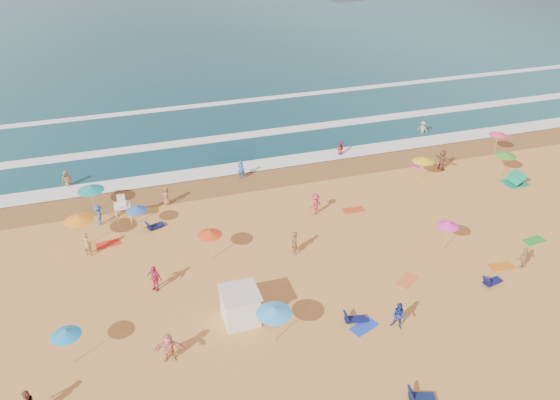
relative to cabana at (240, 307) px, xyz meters
name	(u,v)px	position (x,y,z in m)	size (l,w,h in m)	color
ground	(280,266)	(3.84, 4.34, -1.00)	(220.00, 220.00, 0.00)	gold
ocean	(149,17)	(3.84, 88.34, -1.00)	(220.00, 140.00, 0.18)	#0C4756
wet_sand	(236,182)	(3.84, 16.84, -0.99)	(220.00, 220.00, 0.00)	olive
surf_foam	(215,142)	(3.84, 25.66, -0.90)	(200.00, 18.70, 0.05)	white
cabana	(240,307)	(0.00, 0.00, 0.00)	(2.00, 2.00, 2.00)	white
cabana_roof	(240,293)	(0.00, 0.00, 1.06)	(2.20, 2.20, 0.12)	silver
bicycle	(273,311)	(1.90, -0.30, -0.57)	(0.57, 1.62, 0.85)	black
lifeguard_stand	(123,211)	(-5.83, 13.10, 0.05)	(1.20, 1.20, 2.10)	white
beach_umbrellas	(284,232)	(4.40, 5.13, 1.13)	(56.95, 27.68, 0.77)	blue
loungers	(382,293)	(9.02, -0.60, -0.83)	(55.21, 23.91, 0.34)	#102150
towels	(322,281)	(5.94, 1.86, -0.98)	(40.28, 28.60, 0.03)	#BA1741
popup_tents	(552,199)	(27.08, 5.30, -0.40)	(2.73, 10.09, 1.20)	#F23573
beachgoers	(260,226)	(3.55, 8.34, -0.17)	(44.70, 25.98, 2.13)	#926643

